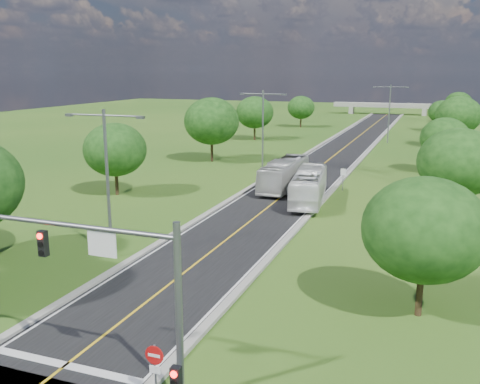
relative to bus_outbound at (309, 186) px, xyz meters
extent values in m
plane|color=#255016|center=(-3.04, 28.36, -1.63)|extent=(260.00, 260.00, 0.00)
cube|color=black|center=(-3.04, 34.36, -1.60)|extent=(8.00, 150.00, 0.06)
cube|color=gray|center=(-7.29, 34.36, -1.52)|extent=(0.50, 150.00, 0.22)
cube|color=gray|center=(1.21, 34.36, -1.52)|extent=(0.50, 150.00, 0.22)
cylinder|color=slate|center=(2.76, -32.64, 1.97)|extent=(0.28, 0.28, 7.20)
cylinder|color=slate|center=(-1.44, -32.64, 4.97)|extent=(8.40, 0.20, 0.20)
cube|color=black|center=(-3.24, -32.64, 4.07)|extent=(0.35, 0.28, 1.05)
cylinder|color=#FF140C|center=(-3.24, -32.80, 4.42)|extent=(0.24, 0.06, 0.24)
cube|color=white|center=(-0.44, -32.64, 4.37)|extent=(1.25, 0.06, 1.00)
cube|color=black|center=(4.16, -35.64, 1.37)|extent=(0.32, 0.26, 0.95)
cylinder|color=#FF140C|center=(4.16, -35.79, 1.67)|extent=(0.22, 0.05, 0.22)
cylinder|color=slate|center=(1.96, -33.14, -0.38)|extent=(0.08, 0.08, 2.50)
cylinder|color=#B20F0F|center=(1.96, -33.17, 0.47)|extent=(0.76, 0.05, 0.76)
cube|color=white|center=(1.96, -33.20, 0.47)|extent=(0.50, 0.02, 0.12)
cube|color=white|center=(1.96, -33.17, -0.13)|extent=(0.45, 0.04, 0.30)
cylinder|color=slate|center=(2.16, 6.36, -0.43)|extent=(0.08, 0.08, 2.40)
cube|color=white|center=(2.16, 6.33, 0.37)|extent=(0.55, 0.04, 0.70)
cube|color=gray|center=(-13.04, 108.36, -0.63)|extent=(1.20, 3.00, 2.00)
cube|color=gray|center=(6.96, 108.36, -0.63)|extent=(1.20, 3.00, 2.00)
cube|color=gray|center=(-3.04, 108.36, 0.97)|extent=(30.00, 3.00, 1.20)
cylinder|color=slate|center=(-9.04, -19.64, 3.37)|extent=(0.22, 0.22, 10.00)
cylinder|color=slate|center=(-10.44, -19.64, 7.97)|extent=(2.80, 0.12, 0.12)
cylinder|color=slate|center=(-7.64, -19.64, 7.97)|extent=(2.80, 0.12, 0.12)
cube|color=slate|center=(-11.74, -19.64, 7.92)|extent=(0.50, 0.25, 0.18)
cube|color=slate|center=(-6.34, -19.64, 7.92)|extent=(0.50, 0.25, 0.18)
cylinder|color=slate|center=(-9.04, 13.36, 3.37)|extent=(0.22, 0.22, 10.00)
cylinder|color=slate|center=(-10.44, 13.36, 7.97)|extent=(2.80, 0.12, 0.12)
cylinder|color=slate|center=(-7.64, 13.36, 7.97)|extent=(2.80, 0.12, 0.12)
cube|color=slate|center=(-11.74, 13.36, 7.92)|extent=(0.50, 0.25, 0.18)
cube|color=slate|center=(-6.34, 13.36, 7.92)|extent=(0.50, 0.25, 0.18)
cylinder|color=slate|center=(2.96, 46.36, 3.37)|extent=(0.22, 0.22, 10.00)
cylinder|color=slate|center=(1.56, 46.36, 7.97)|extent=(2.80, 0.12, 0.12)
cylinder|color=slate|center=(4.36, 46.36, 7.97)|extent=(2.80, 0.12, 0.12)
cube|color=slate|center=(0.26, 46.36, 7.92)|extent=(0.50, 0.25, 0.18)
cube|color=slate|center=(5.66, 46.36, 7.92)|extent=(0.50, 0.25, 0.18)
cylinder|color=black|center=(-19.04, -3.64, -0.28)|extent=(0.36, 0.36, 2.70)
ellipsoid|color=#143A0F|center=(-19.04, -3.64, 3.02)|extent=(6.30, 6.30, 5.36)
cylinder|color=black|center=(-18.04, 18.36, -0.01)|extent=(0.36, 0.36, 3.24)
ellipsoid|color=#143A0F|center=(-18.04, 18.36, 3.95)|extent=(7.56, 7.56, 6.43)
cylinder|color=black|center=(-20.04, 42.36, -0.19)|extent=(0.36, 0.36, 2.88)
ellipsoid|color=#143A0F|center=(-20.04, 42.36, 3.33)|extent=(6.72, 6.72, 5.71)
cylinder|color=black|center=(-17.54, 66.36, -0.37)|extent=(0.36, 0.36, 2.52)
ellipsoid|color=#143A0F|center=(-17.54, 66.36, 2.71)|extent=(5.88, 5.88, 5.00)
cylinder|color=black|center=(10.96, -21.64, -0.28)|extent=(0.36, 0.36, 2.70)
ellipsoid|color=#143A0F|center=(10.96, -21.64, 3.02)|extent=(6.30, 6.30, 5.36)
cylinder|color=black|center=(12.96, -1.64, -0.19)|extent=(0.36, 0.36, 2.88)
ellipsoid|color=#143A0F|center=(12.96, -1.64, 3.33)|extent=(6.72, 6.72, 5.71)
cylinder|color=black|center=(11.96, 20.36, -0.37)|extent=(0.36, 0.36, 2.52)
ellipsoid|color=#143A0F|center=(11.96, 20.36, 2.71)|extent=(5.88, 5.88, 5.00)
cylinder|color=black|center=(13.96, 44.36, -0.10)|extent=(0.36, 0.36, 3.06)
ellipsoid|color=#143A0F|center=(13.96, 44.36, 3.64)|extent=(7.14, 7.14, 6.07)
cylinder|color=black|center=(11.46, 68.36, -0.46)|extent=(0.36, 0.36, 2.34)
ellipsoid|color=#143A0F|center=(11.46, 68.36, 2.40)|extent=(5.46, 5.46, 4.64)
cylinder|color=black|center=(14.96, 88.36, -0.28)|extent=(0.36, 0.36, 2.70)
ellipsoid|color=#143A0F|center=(14.96, 88.36, 3.02)|extent=(6.30, 6.30, 5.36)
imported|color=white|center=(0.00, 0.00, 0.00)|extent=(4.17, 11.53, 3.14)
imported|color=silver|center=(-3.84, 4.94, 0.00)|extent=(2.72, 11.26, 3.13)
camera|label=1|loc=(11.26, -48.93, 10.86)|focal=40.00mm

